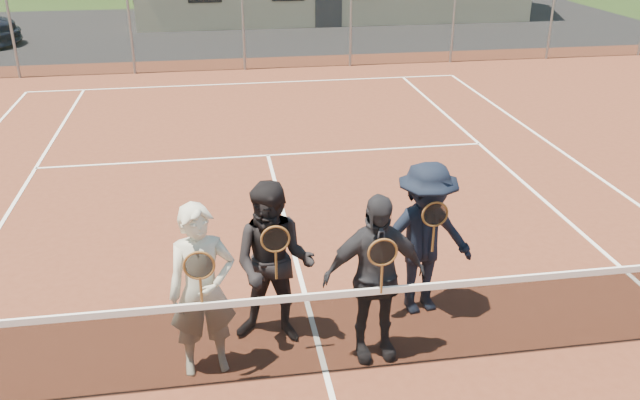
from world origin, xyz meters
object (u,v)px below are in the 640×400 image
object	(u,v)px
player_c	(374,278)
player_a	(202,291)
player_b	(274,264)
player_d	(425,239)
tennis_net	(326,330)

from	to	relation	value
player_c	player_a	bearing A→B (deg)	179.32
player_b	player_d	size ratio (longest dim) A/B	1.00
player_b	player_c	distance (m)	1.05
tennis_net	player_b	world-z (taller)	player_b
player_c	tennis_net	bearing A→B (deg)	-153.87
player_b	player_c	xyz separation A→B (m)	(0.96, -0.43, 0.00)
tennis_net	player_d	distance (m)	1.66
player_d	tennis_net	bearing A→B (deg)	-142.23
player_c	player_d	xyz separation A→B (m)	(0.74, 0.73, -0.00)
player_b	player_d	world-z (taller)	same
player_a	player_c	xyz separation A→B (m)	(1.69, -0.02, -0.00)
player_a	player_d	bearing A→B (deg)	16.22
tennis_net	player_b	bearing A→B (deg)	121.85
tennis_net	player_c	bearing A→B (deg)	26.13
player_a	player_b	world-z (taller)	same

